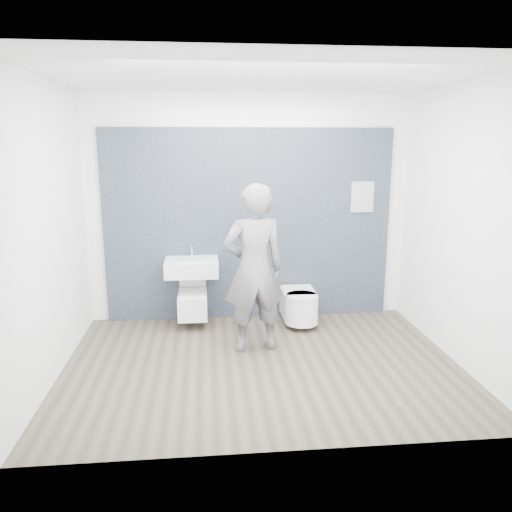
{
  "coord_description": "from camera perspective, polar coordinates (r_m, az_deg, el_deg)",
  "views": [
    {
      "loc": [
        -0.53,
        -4.72,
        2.21
      ],
      "look_at": [
        0.0,
        0.6,
        1.0
      ],
      "focal_mm": 35.0,
      "sensor_mm": 36.0,
      "label": 1
    }
  ],
  "objects": [
    {
      "name": "info_placard",
      "position": [
        6.82,
        11.46,
        -6.42
      ],
      "size": [
        0.29,
        0.03,
        0.39
      ],
      "primitive_type": "cube",
      "color": "silver",
      "rests_on": "ground"
    },
    {
      "name": "ground",
      "position": [
        5.24,
        0.67,
        -12.2
      ],
      "size": [
        4.0,
        4.0,
        0.0
      ],
      "primitive_type": "plane",
      "color": "brown",
      "rests_on": "ground"
    },
    {
      "name": "washbasin",
      "position": [
        6.1,
        -7.35,
        -1.23
      ],
      "size": [
        0.64,
        0.48,
        0.48
      ],
      "color": "white",
      "rests_on": "ground"
    },
    {
      "name": "visitor",
      "position": [
        5.3,
        -0.23,
        -1.48
      ],
      "size": [
        0.72,
        0.53,
        1.82
      ],
      "primitive_type": "imported",
      "rotation": [
        0.0,
        0.0,
        3.29
      ],
      "color": "slate",
      "rests_on": "ground"
    },
    {
      "name": "toilet_rounded",
      "position": [
        6.24,
        5.02,
        -5.65
      ],
      "size": [
        0.4,
        0.68,
        0.37
      ],
      "color": "white",
      "rests_on": "ground"
    },
    {
      "name": "room_shell",
      "position": [
        4.77,
        0.72,
        7.1
      ],
      "size": [
        4.0,
        4.0,
        4.0
      ],
      "color": "white",
      "rests_on": "ground"
    },
    {
      "name": "tile_wall",
      "position": [
        6.59,
        -0.76,
        -6.83
      ],
      "size": [
        3.6,
        0.06,
        2.4
      ],
      "primitive_type": "cube",
      "color": "black",
      "rests_on": "ground"
    },
    {
      "name": "toilet_square",
      "position": [
        6.22,
        -7.24,
        -5.29
      ],
      "size": [
        0.35,
        0.51,
        0.66
      ],
      "color": "white",
      "rests_on": "ground"
    }
  ]
}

